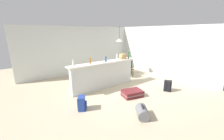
{
  "coord_description": "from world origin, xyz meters",
  "views": [
    {
      "loc": [
        -3.46,
        -4.15,
        2.22
      ],
      "look_at": [
        -0.2,
        0.12,
        0.76
      ],
      "focal_mm": 22.75,
      "sensor_mm": 36.0,
      "label": 1
    }
  ],
  "objects_px": {
    "bottle_amber": "(90,60)",
    "bottle_green": "(129,55)",
    "dining_chair_near_partition": "(128,67)",
    "bottle_clear": "(117,57)",
    "suitcase_flat_maroon": "(132,93)",
    "backpack_black": "(168,86)",
    "grocery_bag": "(123,56)",
    "duffel_bag_grey": "(142,112)",
    "pendant_lamp": "(119,40)",
    "backpack_blue": "(82,103)",
    "bottle_blue": "(106,59)",
    "bottle_white": "(73,63)",
    "dining_table": "(120,62)"
  },
  "relations": [
    {
      "from": "grocery_bag",
      "to": "suitcase_flat_maroon",
      "type": "bearing_deg",
      "value": -117.02
    },
    {
      "from": "bottle_green",
      "to": "grocery_bag",
      "type": "height_order",
      "value": "bottle_green"
    },
    {
      "from": "bottle_clear",
      "to": "bottle_amber",
      "type": "bearing_deg",
      "value": 178.47
    },
    {
      "from": "bottle_blue",
      "to": "dining_chair_near_partition",
      "type": "bearing_deg",
      "value": 17.68
    },
    {
      "from": "pendant_lamp",
      "to": "dining_table",
      "type": "bearing_deg",
      "value": 4.08
    },
    {
      "from": "bottle_clear",
      "to": "backpack_blue",
      "type": "xyz_separation_m",
      "value": [
        -2.16,
        -1.05,
        -1.0
      ]
    },
    {
      "from": "backpack_black",
      "to": "bottle_clear",
      "type": "bearing_deg",
      "value": 121.1
    },
    {
      "from": "bottle_amber",
      "to": "bottle_green",
      "type": "distance_m",
      "value": 1.85
    },
    {
      "from": "bottle_green",
      "to": "bottle_white",
      "type": "bearing_deg",
      "value": 179.03
    },
    {
      "from": "bottle_blue",
      "to": "dining_chair_near_partition",
      "type": "height_order",
      "value": "bottle_blue"
    },
    {
      "from": "bottle_blue",
      "to": "bottle_white",
      "type": "bearing_deg",
      "value": 177.46
    },
    {
      "from": "bottle_blue",
      "to": "backpack_black",
      "type": "distance_m",
      "value": 2.6
    },
    {
      "from": "dining_chair_near_partition",
      "to": "pendant_lamp",
      "type": "bearing_deg",
      "value": 99.78
    },
    {
      "from": "dining_chair_near_partition",
      "to": "bottle_amber",
      "type": "bearing_deg",
      "value": -169.85
    },
    {
      "from": "bottle_green",
      "to": "dining_table",
      "type": "bearing_deg",
      "value": 66.81
    },
    {
      "from": "pendant_lamp",
      "to": "backpack_blue",
      "type": "relative_size",
      "value": 1.91
    },
    {
      "from": "bottle_amber",
      "to": "bottle_blue",
      "type": "relative_size",
      "value": 1.04
    },
    {
      "from": "bottle_clear",
      "to": "pendant_lamp",
      "type": "xyz_separation_m",
      "value": [
        0.96,
        1.0,
        0.61
      ]
    },
    {
      "from": "dining_chair_near_partition",
      "to": "bottle_green",
      "type": "bearing_deg",
      "value": -131.39
    },
    {
      "from": "bottle_clear",
      "to": "suitcase_flat_maroon",
      "type": "distance_m",
      "value": 1.73
    },
    {
      "from": "bottle_amber",
      "to": "suitcase_flat_maroon",
      "type": "height_order",
      "value": "bottle_amber"
    },
    {
      "from": "dining_table",
      "to": "backpack_black",
      "type": "xyz_separation_m",
      "value": [
        0.02,
        -2.79,
        -0.44
      ]
    },
    {
      "from": "bottle_green",
      "to": "backpack_blue",
      "type": "distance_m",
      "value": 3.1
    },
    {
      "from": "duffel_bag_grey",
      "to": "backpack_black",
      "type": "distance_m",
      "value": 2.21
    },
    {
      "from": "bottle_amber",
      "to": "dining_chair_near_partition",
      "type": "height_order",
      "value": "bottle_amber"
    },
    {
      "from": "grocery_bag",
      "to": "bottle_white",
      "type": "bearing_deg",
      "value": -179.76
    },
    {
      "from": "grocery_bag",
      "to": "bottle_amber",
      "type": "bearing_deg",
      "value": 177.84
    },
    {
      "from": "dining_table",
      "to": "bottle_amber",
      "type": "bearing_deg",
      "value": -157.16
    },
    {
      "from": "bottle_amber",
      "to": "backpack_black",
      "type": "height_order",
      "value": "bottle_amber"
    },
    {
      "from": "pendant_lamp",
      "to": "duffel_bag_grey",
      "type": "height_order",
      "value": "pendant_lamp"
    },
    {
      "from": "duffel_bag_grey",
      "to": "dining_table",
      "type": "bearing_deg",
      "value": 57.96
    },
    {
      "from": "grocery_bag",
      "to": "backpack_blue",
      "type": "relative_size",
      "value": 0.62
    },
    {
      "from": "pendant_lamp",
      "to": "bottle_white",
      "type": "bearing_deg",
      "value": -160.32
    },
    {
      "from": "grocery_bag",
      "to": "duffel_bag_grey",
      "type": "distance_m",
      "value": 2.9
    },
    {
      "from": "bottle_amber",
      "to": "backpack_black",
      "type": "xyz_separation_m",
      "value": [
        2.33,
        -1.82,
        -0.99
      ]
    },
    {
      "from": "pendant_lamp",
      "to": "duffel_bag_grey",
      "type": "xyz_separation_m",
      "value": [
        -2.02,
        -3.37,
        -1.66
      ]
    },
    {
      "from": "pendant_lamp",
      "to": "backpack_blue",
      "type": "distance_m",
      "value": 4.07
    },
    {
      "from": "bottle_green",
      "to": "backpack_black",
      "type": "distance_m",
      "value": 2.05
    },
    {
      "from": "dining_table",
      "to": "duffel_bag_grey",
      "type": "distance_m",
      "value": 4.02
    },
    {
      "from": "bottle_amber",
      "to": "backpack_black",
      "type": "distance_m",
      "value": 3.12
    },
    {
      "from": "bottle_white",
      "to": "grocery_bag",
      "type": "xyz_separation_m",
      "value": [
        2.24,
        0.01,
        -0.0
      ]
    },
    {
      "from": "backpack_blue",
      "to": "backpack_black",
      "type": "xyz_separation_m",
      "value": [
        3.24,
        -0.74,
        0.0
      ]
    },
    {
      "from": "bottle_amber",
      "to": "duffel_bag_grey",
      "type": "height_order",
      "value": "bottle_amber"
    },
    {
      "from": "backpack_black",
      "to": "bottle_green",
      "type": "bearing_deg",
      "value": 105.69
    },
    {
      "from": "pendant_lamp",
      "to": "backpack_black",
      "type": "distance_m",
      "value": 3.22
    },
    {
      "from": "suitcase_flat_maroon",
      "to": "backpack_blue",
      "type": "distance_m",
      "value": 1.84
    },
    {
      "from": "bottle_clear",
      "to": "dining_chair_near_partition",
      "type": "relative_size",
      "value": 0.26
    },
    {
      "from": "bottle_amber",
      "to": "dining_table",
      "type": "distance_m",
      "value": 2.57
    },
    {
      "from": "grocery_bag",
      "to": "dining_chair_near_partition",
      "type": "xyz_separation_m",
      "value": [
        0.75,
        0.47,
        -0.67
      ]
    },
    {
      "from": "backpack_blue",
      "to": "bottle_white",
      "type": "bearing_deg",
      "value": 77.36
    }
  ]
}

